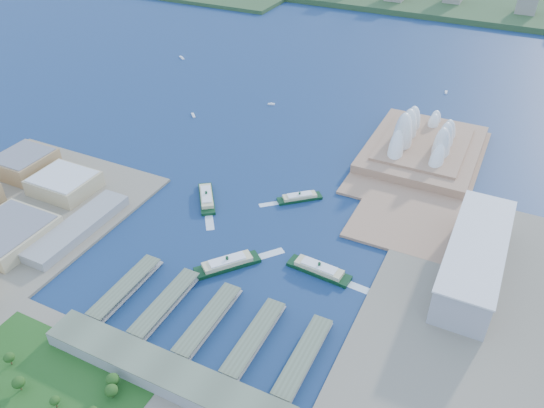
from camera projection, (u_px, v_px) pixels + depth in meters
The scene contains 16 objects.
ground at pixel (239, 265), 491.87m from camera, with size 3000.00×3000.00×0.00m, color #10224C.
peninsula at pixel (420, 161), 642.51m from camera, with size 135.00×220.00×3.00m, color #9E7556.
far_shore at pixel (448, 4), 1205.65m from camera, with size 2200.00×260.00×12.00m, color #2D4926.
opera_house at pixel (426, 131), 640.42m from camera, with size 134.00×180.00×58.00m, color white, non-canonical shape.
toaster_building at pixel (474, 258), 468.23m from camera, with size 45.00×155.00×35.00m, color #939399.
ferry_wharves at pixel (208, 321), 429.24m from camera, with size 184.00×90.00×9.30m, color #566048, non-canonical shape.
terminal_building at pixel (165, 374), 382.46m from camera, with size 200.00×28.00×12.00m, color gray.
park at pixel (29, 392), 368.10m from camera, with size 150.00×110.00×16.00m, color #194714, non-canonical shape.
ferry_a at pixel (206, 196), 574.36m from camera, with size 14.88×58.48×11.06m, color black, non-canonical shape.
ferry_b at pixel (300, 196), 575.70m from camera, with size 12.50×49.11×9.29m, color black, non-canonical shape.
ferry_c at pixel (227, 262), 486.43m from camera, with size 15.66×61.52×11.63m, color black, non-canonical shape.
ferry_d at pixel (319, 268), 480.10m from camera, with size 15.28×60.04×11.35m, color black, non-canonical shape.
boat_a at pixel (193, 115), 746.18m from camera, with size 3.45×13.81×2.66m, color white, non-canonical shape.
boat_b at pixel (271, 104), 776.71m from camera, with size 3.48×9.95×2.69m, color white, non-canonical shape.
boat_d at pixel (182, 58), 934.07m from camera, with size 3.64×16.65×2.81m, color white, non-canonical shape.
boat_e at pixel (446, 92), 811.38m from camera, with size 3.52×11.08×2.72m, color white, non-canonical shape.
Camera 1 is at (190.96, -317.03, 330.32)m, focal length 35.00 mm.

